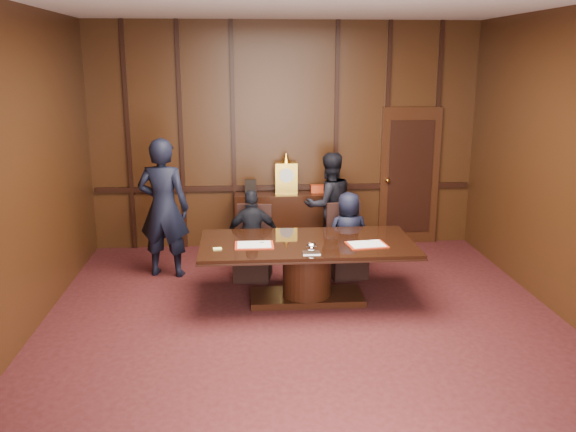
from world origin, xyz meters
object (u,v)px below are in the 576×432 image
object	(u,v)px
witness_left	(164,208)
signatory_right	(348,235)
witness_right	(329,205)
signatory_left	(253,235)
sideboard	(286,219)
conference_table	(307,261)

from	to	relation	value
witness_left	signatory_right	bearing A→B (deg)	-175.48
witness_right	signatory_left	bearing A→B (deg)	22.83
witness_left	witness_right	xyz separation A→B (m)	(2.37, 0.67, -0.16)
signatory_left	witness_left	distance (m)	1.28
sideboard	conference_table	xyz separation A→B (m)	(0.10, -2.16, 0.02)
signatory_left	witness_left	size ratio (longest dim) A/B	0.65
signatory_left	witness_left	bearing A→B (deg)	-17.97
sideboard	conference_table	bearing A→B (deg)	-87.38
conference_table	signatory_right	world-z (taller)	signatory_right
conference_table	signatory_left	distance (m)	1.04
signatory_left	signatory_right	distance (m)	1.30
signatory_left	sideboard	bearing A→B (deg)	-116.96
sideboard	signatory_left	world-z (taller)	sideboard
signatory_left	witness_right	distance (m)	1.52
witness_right	signatory_right	bearing A→B (deg)	81.58
witness_left	witness_right	distance (m)	2.47
conference_table	witness_left	distance (m)	2.19
sideboard	signatory_left	bearing A→B (deg)	-112.06
conference_table	signatory_left	bearing A→B (deg)	129.09
sideboard	signatory_right	size ratio (longest dim) A/B	1.34
sideboard	conference_table	distance (m)	2.16
sideboard	witness_left	world-z (taller)	witness_left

